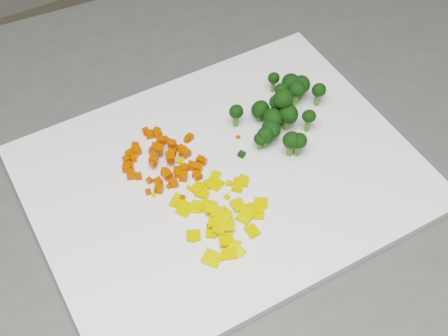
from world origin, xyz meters
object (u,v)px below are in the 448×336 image
carrot_pile (165,151)px  pepper_pile (219,211)px  broccoli_pile (283,108)px  cutting_board (224,176)px  counter_block (187,334)px

carrot_pile → pepper_pile: size_ratio=0.86×
broccoli_pile → cutting_board: bearing=-160.8°
cutting_board → pepper_pile: size_ratio=3.88×
carrot_pile → counter_block: bearing=-105.9°
pepper_pile → broccoli_pile: (0.14, 0.09, 0.02)m
carrot_pile → cutting_board: bearing=-46.9°
counter_block → broccoli_pile: (0.16, 0.00, 0.49)m
carrot_pile → broccoli_pile: bearing=-6.5°
carrot_pile → broccoli_pile: (0.15, -0.02, 0.01)m
cutting_board → carrot_pile: carrot_pile is taller
counter_block → cutting_board: bearing=-31.8°
counter_block → carrot_pile: carrot_pile is taller
cutting_board → pepper_pile: (-0.03, -0.05, 0.01)m
counter_block → carrot_pile: 0.48m
pepper_pile → cutting_board: bearing=55.8°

